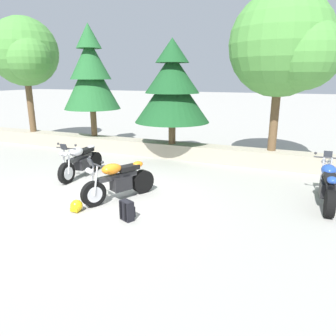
{
  "coord_description": "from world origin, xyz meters",
  "views": [
    {
      "loc": [
        4.69,
        -6.29,
        2.97
      ],
      "look_at": [
        1.55,
        1.2,
        0.65
      ],
      "focal_mm": 33.94,
      "sensor_mm": 36.0,
      "label": 1
    }
  ],
  "objects_px": {
    "leafy_tree_far_right": "(286,47)",
    "rider_backpack": "(127,209)",
    "leafy_tree_far_left": "(25,53)",
    "rider_helmet": "(76,206)",
    "pine_tree_mid_right": "(172,88)",
    "motorcycle_silver_near_left": "(81,161)",
    "motorcycle_orange_centre": "(118,181)",
    "pine_tree_mid_left": "(91,74)",
    "motorcycle_blue_far_right": "(328,186)"
  },
  "relations": [
    {
      "from": "motorcycle_silver_near_left",
      "to": "pine_tree_mid_left",
      "type": "height_order",
      "value": "pine_tree_mid_left"
    },
    {
      "from": "motorcycle_blue_far_right",
      "to": "pine_tree_mid_left",
      "type": "relative_size",
      "value": 0.46
    },
    {
      "from": "pine_tree_mid_left",
      "to": "pine_tree_mid_right",
      "type": "height_order",
      "value": "pine_tree_mid_left"
    },
    {
      "from": "pine_tree_mid_right",
      "to": "leafy_tree_far_right",
      "type": "distance_m",
      "value": 3.96
    },
    {
      "from": "rider_backpack",
      "to": "leafy_tree_far_left",
      "type": "height_order",
      "value": "leafy_tree_far_left"
    },
    {
      "from": "leafy_tree_far_right",
      "to": "rider_helmet",
      "type": "bearing_deg",
      "value": -124.04
    },
    {
      "from": "motorcycle_orange_centre",
      "to": "pine_tree_mid_right",
      "type": "height_order",
      "value": "pine_tree_mid_right"
    },
    {
      "from": "motorcycle_orange_centre",
      "to": "rider_helmet",
      "type": "distance_m",
      "value": 1.21
    },
    {
      "from": "rider_helmet",
      "to": "leafy_tree_far_left",
      "type": "relative_size",
      "value": 0.06
    },
    {
      "from": "leafy_tree_far_left",
      "to": "pine_tree_mid_left",
      "type": "bearing_deg",
      "value": 4.42
    },
    {
      "from": "motorcycle_orange_centre",
      "to": "motorcycle_silver_near_left",
      "type": "bearing_deg",
      "value": 150.05
    },
    {
      "from": "motorcycle_silver_near_left",
      "to": "pine_tree_mid_right",
      "type": "bearing_deg",
      "value": 62.95
    },
    {
      "from": "rider_backpack",
      "to": "motorcycle_silver_near_left",
      "type": "bearing_deg",
      "value": 142.86
    },
    {
      "from": "motorcycle_blue_far_right",
      "to": "motorcycle_silver_near_left",
      "type": "bearing_deg",
      "value": -176.46
    },
    {
      "from": "leafy_tree_far_right",
      "to": "rider_backpack",
      "type": "bearing_deg",
      "value": -114.39
    },
    {
      "from": "motorcycle_silver_near_left",
      "to": "motorcycle_blue_far_right",
      "type": "bearing_deg",
      "value": 3.54
    },
    {
      "from": "motorcycle_orange_centre",
      "to": "pine_tree_mid_right",
      "type": "relative_size",
      "value": 0.51
    },
    {
      "from": "leafy_tree_far_left",
      "to": "pine_tree_mid_left",
      "type": "xyz_separation_m",
      "value": [
        3.15,
        0.24,
        -0.86
      ]
    },
    {
      "from": "motorcycle_orange_centre",
      "to": "motorcycle_blue_far_right",
      "type": "distance_m",
      "value": 5.07
    },
    {
      "from": "rider_backpack",
      "to": "pine_tree_mid_right",
      "type": "height_order",
      "value": "pine_tree_mid_right"
    },
    {
      "from": "motorcycle_silver_near_left",
      "to": "leafy_tree_far_right",
      "type": "bearing_deg",
      "value": 32.66
    },
    {
      "from": "rider_backpack",
      "to": "leafy_tree_far_left",
      "type": "distance_m",
      "value": 10.43
    },
    {
      "from": "motorcycle_blue_far_right",
      "to": "leafy_tree_far_right",
      "type": "xyz_separation_m",
      "value": [
        -1.43,
        3.06,
        3.41
      ]
    },
    {
      "from": "rider_helmet",
      "to": "pine_tree_mid_left",
      "type": "bearing_deg",
      "value": 121.62
    },
    {
      "from": "rider_backpack",
      "to": "motorcycle_blue_far_right",
      "type": "bearing_deg",
      "value": 33.04
    },
    {
      "from": "motorcycle_blue_far_right",
      "to": "rider_backpack",
      "type": "bearing_deg",
      "value": -146.96
    },
    {
      "from": "rider_helmet",
      "to": "pine_tree_mid_right",
      "type": "height_order",
      "value": "pine_tree_mid_right"
    },
    {
      "from": "motorcycle_orange_centre",
      "to": "leafy_tree_far_right",
      "type": "xyz_separation_m",
      "value": [
        3.37,
        4.68,
        3.41
      ]
    },
    {
      "from": "motorcycle_silver_near_left",
      "to": "leafy_tree_far_left",
      "type": "distance_m",
      "value": 7.07
    },
    {
      "from": "leafy_tree_far_right",
      "to": "motorcycle_silver_near_left",
      "type": "bearing_deg",
      "value": -147.34
    },
    {
      "from": "leafy_tree_far_right",
      "to": "leafy_tree_far_left",
      "type": "bearing_deg",
      "value": -179.23
    },
    {
      "from": "motorcycle_blue_far_right",
      "to": "leafy_tree_far_left",
      "type": "height_order",
      "value": "leafy_tree_far_left"
    },
    {
      "from": "leafy_tree_far_left",
      "to": "motorcycle_silver_near_left",
      "type": "bearing_deg",
      "value": -32.94
    },
    {
      "from": "leafy_tree_far_left",
      "to": "pine_tree_mid_right",
      "type": "height_order",
      "value": "leafy_tree_far_left"
    },
    {
      "from": "motorcycle_silver_near_left",
      "to": "rider_helmet",
      "type": "bearing_deg",
      "value": -54.93
    },
    {
      "from": "rider_backpack",
      "to": "leafy_tree_far_left",
      "type": "relative_size",
      "value": 0.1
    },
    {
      "from": "rider_helmet",
      "to": "pine_tree_mid_left",
      "type": "xyz_separation_m",
      "value": [
        -3.59,
        5.83,
        2.97
      ]
    },
    {
      "from": "pine_tree_mid_left",
      "to": "leafy_tree_far_right",
      "type": "bearing_deg",
      "value": -0.78
    },
    {
      "from": "pine_tree_mid_left",
      "to": "pine_tree_mid_right",
      "type": "distance_m",
      "value": 3.75
    },
    {
      "from": "pine_tree_mid_left",
      "to": "leafy_tree_far_right",
      "type": "distance_m",
      "value": 7.5
    },
    {
      "from": "motorcycle_orange_centre",
      "to": "leafy_tree_far_left",
      "type": "relative_size",
      "value": 0.39
    },
    {
      "from": "motorcycle_orange_centre",
      "to": "motorcycle_blue_far_right",
      "type": "bearing_deg",
      "value": 18.61
    },
    {
      "from": "motorcycle_blue_far_right",
      "to": "rider_helmet",
      "type": "xyz_separation_m",
      "value": [
        -5.3,
        -2.66,
        -0.35
      ]
    },
    {
      "from": "motorcycle_blue_far_right",
      "to": "pine_tree_mid_right",
      "type": "height_order",
      "value": "pine_tree_mid_right"
    },
    {
      "from": "rider_backpack",
      "to": "pine_tree_mid_right",
      "type": "distance_m",
      "value": 6.09
    },
    {
      "from": "motorcycle_orange_centre",
      "to": "rider_backpack",
      "type": "distance_m",
      "value": 1.29
    },
    {
      "from": "motorcycle_blue_far_right",
      "to": "leafy_tree_far_left",
      "type": "distance_m",
      "value": 12.86
    },
    {
      "from": "rider_helmet",
      "to": "pine_tree_mid_right",
      "type": "distance_m",
      "value": 6.08
    },
    {
      "from": "rider_helmet",
      "to": "leafy_tree_far_left",
      "type": "distance_m",
      "value": 9.55
    },
    {
      "from": "motorcycle_blue_far_right",
      "to": "leafy_tree_far_left",
      "type": "xyz_separation_m",
      "value": [
        -12.03,
        2.92,
        3.48
      ]
    }
  ]
}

